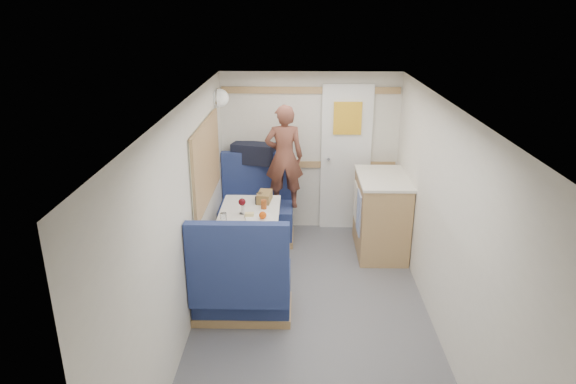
{
  "coord_description": "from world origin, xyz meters",
  "views": [
    {
      "loc": [
        -0.14,
        -3.96,
        2.76
      ],
      "look_at": [
        -0.24,
        0.9,
        0.97
      ],
      "focal_mm": 32.0,
      "sensor_mm": 36.0,
      "label": 1
    }
  ],
  "objects_px": {
    "dinette_table": "(250,224)",
    "orange_fruit": "(263,215)",
    "tumbler_left": "(224,218)",
    "tumbler_right": "(260,198)",
    "galley_counter": "(381,214)",
    "person": "(284,157)",
    "dome_light": "(220,98)",
    "bench_far": "(257,215)",
    "beer_glass": "(264,204)",
    "pepper_grinder": "(257,201)",
    "wine_glass": "(242,203)",
    "bench_near": "(242,289)",
    "tray": "(260,221)",
    "bread_loaf": "(265,197)",
    "salt_grinder": "(243,210)",
    "duffel_bag": "(254,153)",
    "cheese_block": "(249,214)"
  },
  "relations": [
    {
      "from": "wine_glass",
      "to": "bench_near",
      "type": "bearing_deg",
      "value": -85.19
    },
    {
      "from": "dome_light",
      "to": "tumbler_left",
      "type": "distance_m",
      "value": 1.54
    },
    {
      "from": "bench_near",
      "to": "bread_loaf",
      "type": "bearing_deg",
      "value": 82.89
    },
    {
      "from": "galley_counter",
      "to": "salt_grinder",
      "type": "bearing_deg",
      "value": -157.28
    },
    {
      "from": "tumbler_left",
      "to": "tumbler_right",
      "type": "distance_m",
      "value": 0.64
    },
    {
      "from": "person",
      "to": "cheese_block",
      "type": "distance_m",
      "value": 1.09
    },
    {
      "from": "dinette_table",
      "to": "bench_near",
      "type": "distance_m",
      "value": 0.9
    },
    {
      "from": "cheese_block",
      "to": "tumbler_left",
      "type": "bearing_deg",
      "value": -150.52
    },
    {
      "from": "dinette_table",
      "to": "beer_glass",
      "type": "xyz_separation_m",
      "value": [
        0.15,
        0.06,
        0.2
      ]
    },
    {
      "from": "orange_fruit",
      "to": "tumbler_left",
      "type": "xyz_separation_m",
      "value": [
        -0.38,
        -0.07,
        -0.0
      ]
    },
    {
      "from": "person",
      "to": "wine_glass",
      "type": "relative_size",
      "value": 7.38
    },
    {
      "from": "bread_loaf",
      "to": "orange_fruit",
      "type": "bearing_deg",
      "value": -88.3
    },
    {
      "from": "person",
      "to": "dome_light",
      "type": "bearing_deg",
      "value": -7.76
    },
    {
      "from": "dinette_table",
      "to": "bench_far",
      "type": "height_order",
      "value": "bench_far"
    },
    {
      "from": "person",
      "to": "tumbler_right",
      "type": "height_order",
      "value": "person"
    },
    {
      "from": "salt_grinder",
      "to": "tray",
      "type": "bearing_deg",
      "value": -47.55
    },
    {
      "from": "tray",
      "to": "bread_loaf",
      "type": "height_order",
      "value": "bread_loaf"
    },
    {
      "from": "bench_far",
      "to": "tumbler_right",
      "type": "distance_m",
      "value": 0.79
    },
    {
      "from": "tray",
      "to": "bread_loaf",
      "type": "xyz_separation_m",
      "value": [
        0.01,
        0.57,
        0.04
      ]
    },
    {
      "from": "orange_fruit",
      "to": "tumbler_left",
      "type": "height_order",
      "value": "tumbler_left"
    },
    {
      "from": "person",
      "to": "tumbler_left",
      "type": "xyz_separation_m",
      "value": [
        -0.57,
        -1.13,
        -0.3
      ]
    },
    {
      "from": "person",
      "to": "duffel_bag",
      "type": "height_order",
      "value": "person"
    },
    {
      "from": "cheese_block",
      "to": "tumbler_left",
      "type": "distance_m",
      "value": 0.28
    },
    {
      "from": "cheese_block",
      "to": "tumbler_left",
      "type": "height_order",
      "value": "tumbler_left"
    },
    {
      "from": "orange_fruit",
      "to": "wine_glass",
      "type": "bearing_deg",
      "value": 143.26
    },
    {
      "from": "tray",
      "to": "wine_glass",
      "type": "height_order",
      "value": "wine_glass"
    },
    {
      "from": "bench_far",
      "to": "wine_glass",
      "type": "xyz_separation_m",
      "value": [
        -0.07,
        -0.95,
        0.54
      ]
    },
    {
      "from": "person",
      "to": "bread_loaf",
      "type": "bearing_deg",
      "value": 65.31
    },
    {
      "from": "tumbler_right",
      "to": "galley_counter",
      "type": "bearing_deg",
      "value": 12.81
    },
    {
      "from": "dome_light",
      "to": "tumbler_left",
      "type": "relative_size",
      "value": 1.95
    },
    {
      "from": "beer_glass",
      "to": "pepper_grinder",
      "type": "relative_size",
      "value": 1.09
    },
    {
      "from": "salt_grinder",
      "to": "dome_light",
      "type": "bearing_deg",
      "value": 109.52
    },
    {
      "from": "bench_near",
      "to": "tray",
      "type": "relative_size",
      "value": 2.93
    },
    {
      "from": "bench_near",
      "to": "tumbler_right",
      "type": "bearing_deg",
      "value": 85.4
    },
    {
      "from": "tumbler_left",
      "to": "tray",
      "type": "bearing_deg",
      "value": 3.85
    },
    {
      "from": "bench_near",
      "to": "beer_glass",
      "type": "distance_m",
      "value": 1.04
    },
    {
      "from": "bench_near",
      "to": "cheese_block",
      "type": "bearing_deg",
      "value": 88.58
    },
    {
      "from": "cheese_block",
      "to": "bread_loaf",
      "type": "xyz_separation_m",
      "value": [
        0.12,
        0.46,
        0.02
      ]
    },
    {
      "from": "bench_far",
      "to": "cheese_block",
      "type": "distance_m",
      "value": 1.14
    },
    {
      "from": "person",
      "to": "tray",
      "type": "relative_size",
      "value": 3.45
    },
    {
      "from": "galley_counter",
      "to": "salt_grinder",
      "type": "height_order",
      "value": "galley_counter"
    },
    {
      "from": "orange_fruit",
      "to": "bread_loaf",
      "type": "bearing_deg",
      "value": 91.7
    },
    {
      "from": "duffel_bag",
      "to": "tray",
      "type": "bearing_deg",
      "value": -67.32
    },
    {
      "from": "bench_far",
      "to": "orange_fruit",
      "type": "distance_m",
      "value": 1.23
    },
    {
      "from": "person",
      "to": "tumbler_left",
      "type": "height_order",
      "value": "person"
    },
    {
      "from": "bench_near",
      "to": "dome_light",
      "type": "bearing_deg",
      "value": 102.82
    },
    {
      "from": "bench_near",
      "to": "duffel_bag",
      "type": "bearing_deg",
      "value": 91.3
    },
    {
      "from": "tray",
      "to": "salt_grinder",
      "type": "xyz_separation_m",
      "value": [
        -0.19,
        0.21,
        0.04
      ]
    },
    {
      "from": "salt_grinder",
      "to": "duffel_bag",
      "type": "bearing_deg",
      "value": 89.42
    },
    {
      "from": "dinette_table",
      "to": "orange_fruit",
      "type": "bearing_deg",
      "value": -58.25
    }
  ]
}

